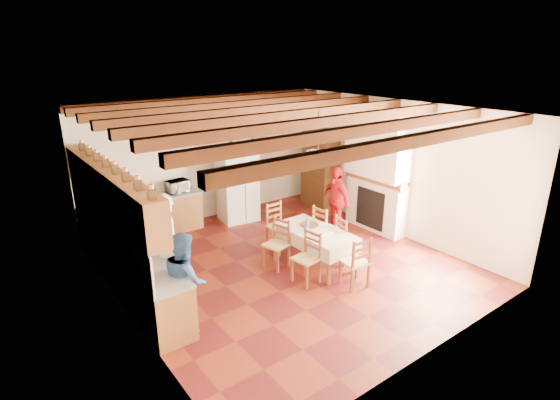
% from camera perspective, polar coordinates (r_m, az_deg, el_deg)
% --- Properties ---
extents(floor, '(6.00, 6.50, 0.02)m').
position_cam_1_polar(floor, '(8.64, 0.66, -8.58)').
color(floor, '#4A1110').
rests_on(floor, ground).
extents(ceiling, '(6.00, 6.50, 0.02)m').
position_cam_1_polar(ceiling, '(7.71, 0.75, 11.70)').
color(ceiling, silver).
rests_on(ceiling, ground).
extents(wall_back, '(6.00, 0.02, 3.00)m').
position_cam_1_polar(wall_back, '(10.72, -9.96, 5.35)').
color(wall_back, beige).
rests_on(wall_back, ground).
extents(wall_front, '(6.00, 0.02, 3.00)m').
position_cam_1_polar(wall_front, '(5.98, 20.14, -6.96)').
color(wall_front, beige).
rests_on(wall_front, ground).
extents(wall_left, '(0.02, 6.50, 3.00)m').
position_cam_1_polar(wall_left, '(6.77, -20.04, -3.85)').
color(wall_left, beige).
rests_on(wall_left, ground).
extents(wall_right, '(0.02, 6.50, 3.00)m').
position_cam_1_polar(wall_right, '(10.09, 14.47, 4.15)').
color(wall_right, beige).
rests_on(wall_right, ground).
extents(ceiling_beams, '(6.00, 6.30, 0.16)m').
position_cam_1_polar(ceiling_beams, '(7.72, 0.75, 10.96)').
color(ceiling_beams, '#3C1C0D').
rests_on(ceiling_beams, ground).
extents(lower_cabinets_left, '(0.60, 4.30, 0.86)m').
position_cam_1_polar(lower_cabinets_left, '(8.21, -19.35, -7.89)').
color(lower_cabinets_left, brown).
rests_on(lower_cabinets_left, ground).
extents(lower_cabinets_back, '(2.30, 0.60, 0.86)m').
position_cam_1_polar(lower_cabinets_back, '(10.19, -16.58, -2.24)').
color(lower_cabinets_back, brown).
rests_on(lower_cabinets_back, ground).
extents(countertop_left, '(0.62, 4.30, 0.04)m').
position_cam_1_polar(countertop_left, '(8.02, -19.70, -5.02)').
color(countertop_left, slate).
rests_on(countertop_left, lower_cabinets_left).
extents(countertop_back, '(2.34, 0.62, 0.04)m').
position_cam_1_polar(countertop_back, '(10.04, -16.82, 0.15)').
color(countertop_back, slate).
rests_on(countertop_back, lower_cabinets_back).
extents(backsplash_left, '(0.03, 4.30, 0.60)m').
position_cam_1_polar(backsplash_left, '(7.84, -21.94, -3.33)').
color(backsplash_left, '#F1E7CF').
rests_on(backsplash_left, ground).
extents(backsplash_back, '(2.30, 0.03, 0.60)m').
position_cam_1_polar(backsplash_back, '(10.20, -17.56, 2.27)').
color(backsplash_back, '#F1E7CF').
rests_on(backsplash_back, ground).
extents(upper_cabinets, '(0.35, 4.20, 0.70)m').
position_cam_1_polar(upper_cabinets, '(7.66, -21.39, 1.42)').
color(upper_cabinets, brown).
rests_on(upper_cabinets, ground).
extents(fireplace, '(0.56, 1.60, 2.80)m').
position_cam_1_polar(fireplace, '(10.02, 12.49, 3.61)').
color(fireplace, '#F0EACC').
rests_on(fireplace, ground).
extents(wall_picture, '(0.34, 0.03, 0.42)m').
position_cam_1_polar(wall_picture, '(11.38, -2.98, 8.22)').
color(wall_picture, black).
rests_on(wall_picture, ground).
extents(refrigerator, '(0.94, 0.81, 1.72)m').
position_cam_1_polar(refrigerator, '(10.61, -5.57, 1.82)').
color(refrigerator, silver).
rests_on(refrigerator, floor).
extents(hutch, '(0.62, 1.20, 2.08)m').
position_cam_1_polar(hutch, '(11.43, 5.21, 4.04)').
color(hutch, '#3C270F').
rests_on(hutch, floor).
extents(dining_table, '(0.89, 1.66, 0.72)m').
position_cam_1_polar(dining_table, '(8.44, 4.63, -4.49)').
color(dining_table, beige).
rests_on(dining_table, floor).
extents(chandelier, '(0.47, 0.47, 0.03)m').
position_cam_1_polar(chandelier, '(7.93, 4.94, 6.27)').
color(chandelier, black).
rests_on(chandelier, ground).
extents(chair_left_near, '(0.45, 0.46, 0.96)m').
position_cam_1_polar(chair_left_near, '(7.87, 3.44, -7.53)').
color(chair_left_near, brown).
rests_on(chair_left_near, floor).
extents(chair_left_far, '(0.49, 0.51, 0.96)m').
position_cam_1_polar(chair_left_far, '(8.38, -0.52, -5.75)').
color(chair_left_far, brown).
rests_on(chair_left_far, floor).
extents(chair_right_near, '(0.48, 0.50, 0.96)m').
position_cam_1_polar(chair_right_near, '(8.70, 8.83, -5.02)').
color(chair_right_near, brown).
rests_on(chair_right_near, floor).
extents(chair_right_far, '(0.44, 0.46, 0.96)m').
position_cam_1_polar(chair_right_far, '(9.19, 5.88, -3.53)').
color(chair_right_far, brown).
rests_on(chair_right_far, floor).
extents(chair_end_near, '(0.48, 0.46, 0.96)m').
position_cam_1_polar(chair_end_near, '(7.85, 9.79, -7.87)').
color(chair_end_near, brown).
rests_on(chair_end_near, floor).
extents(chair_end_far, '(0.43, 0.41, 0.96)m').
position_cam_1_polar(chair_end_far, '(9.22, -0.17, -3.34)').
color(chair_end_far, brown).
rests_on(chair_end_far, floor).
extents(person_man, '(0.48, 0.71, 1.92)m').
position_cam_1_polar(person_man, '(7.25, -14.38, -6.38)').
color(person_man, white).
rests_on(person_man, floor).
extents(person_woman_blue, '(0.68, 0.82, 1.51)m').
position_cam_1_polar(person_woman_blue, '(6.76, -12.29, -10.13)').
color(person_woman_blue, '#2C5187').
rests_on(person_woman_blue, floor).
extents(person_woman_red, '(0.49, 0.95, 1.55)m').
position_cam_1_polar(person_woman_red, '(9.94, 7.32, 0.01)').
color(person_woman_red, red).
rests_on(person_woman_red, floor).
extents(microwave, '(0.53, 0.39, 0.27)m').
position_cam_1_polar(microwave, '(10.23, -13.22, 1.76)').
color(microwave, silver).
rests_on(microwave, countertop_back).
extents(fridge_vase, '(0.32, 0.32, 0.31)m').
position_cam_1_polar(fridge_vase, '(10.28, -6.43, 7.11)').
color(fridge_vase, '#3C270F').
rests_on(fridge_vase, refrigerator).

